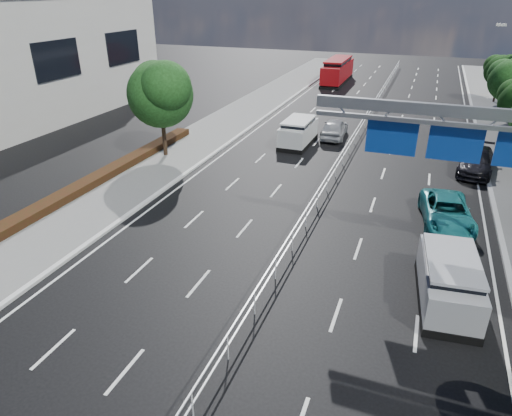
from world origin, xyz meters
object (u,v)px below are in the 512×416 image
(white_minivan, at_px, (298,132))
(near_car_silver, at_px, (334,128))
(parked_car_teal, at_px, (447,212))
(near_car_dark, at_px, (335,68))
(overhead_gantry, at_px, (478,139))
(red_bus, at_px, (338,70))
(silver_minivan, at_px, (449,281))
(parked_car_dark, at_px, (476,161))

(white_minivan, distance_m, near_car_silver, 3.55)
(parked_car_teal, bearing_deg, near_car_dark, 100.81)
(overhead_gantry, bearing_deg, red_bus, 108.09)
(overhead_gantry, distance_m, near_car_dark, 49.05)
(white_minivan, xyz_separation_m, red_bus, (-2.29, 26.04, 0.56))
(red_bus, bearing_deg, near_car_dark, 103.67)
(white_minivan, bearing_deg, silver_minivan, -57.05)
(white_minivan, distance_m, near_car_dark, 32.92)
(near_car_dark, bearing_deg, parked_car_dark, 118.67)
(near_car_silver, xyz_separation_m, near_car_dark, (-6.11, 29.90, -0.07))
(overhead_gantry, height_order, near_car_silver, overhead_gantry)
(red_bus, height_order, near_car_silver, red_bus)
(red_bus, xyz_separation_m, parked_car_teal, (12.79, -36.02, -0.84))
(near_car_dark, height_order, silver_minivan, silver_minivan)
(near_car_dark, distance_m, parked_car_teal, 45.03)
(silver_minivan, bearing_deg, overhead_gantry, 79.38)
(red_bus, bearing_deg, silver_minivan, -73.44)
(white_minivan, bearing_deg, red_bus, 95.78)
(near_car_silver, height_order, silver_minivan, silver_minivan)
(parked_car_teal, bearing_deg, overhead_gantry, -94.33)
(overhead_gantry, distance_m, parked_car_teal, 6.27)
(near_car_dark, relative_size, parked_car_dark, 0.84)
(parked_car_dark, bearing_deg, red_bus, 125.14)
(silver_minivan, bearing_deg, near_car_dark, 100.53)
(near_car_dark, bearing_deg, near_car_silver, 104.80)
(white_minivan, xyz_separation_m, near_car_silver, (2.20, 2.78, -0.21))
(red_bus, relative_size, silver_minivan, 2.05)
(parked_car_teal, xyz_separation_m, parked_car_dark, (1.80, 8.54, 0.04))
(near_car_silver, distance_m, parked_car_teal, 15.23)
(white_minivan, bearing_deg, overhead_gantry, -51.47)
(near_car_dark, distance_m, silver_minivan, 51.43)
(near_car_silver, bearing_deg, overhead_gantry, 114.46)
(overhead_gantry, xyz_separation_m, near_car_silver, (-8.55, 16.64, -4.85))
(near_car_silver, distance_m, near_car_dark, 30.52)
(red_bus, distance_m, near_car_silver, 23.70)
(parked_car_teal, height_order, parked_car_dark, parked_car_dark)
(near_car_silver, xyz_separation_m, silver_minivan, (8.31, -19.46, 0.18))
(parked_car_dark, bearing_deg, parked_car_teal, -94.73)
(red_bus, distance_m, silver_minivan, 44.60)
(overhead_gantry, distance_m, near_car_silver, 19.33)
(parked_car_dark, bearing_deg, near_car_silver, 164.50)
(silver_minivan, relative_size, parked_car_teal, 0.97)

